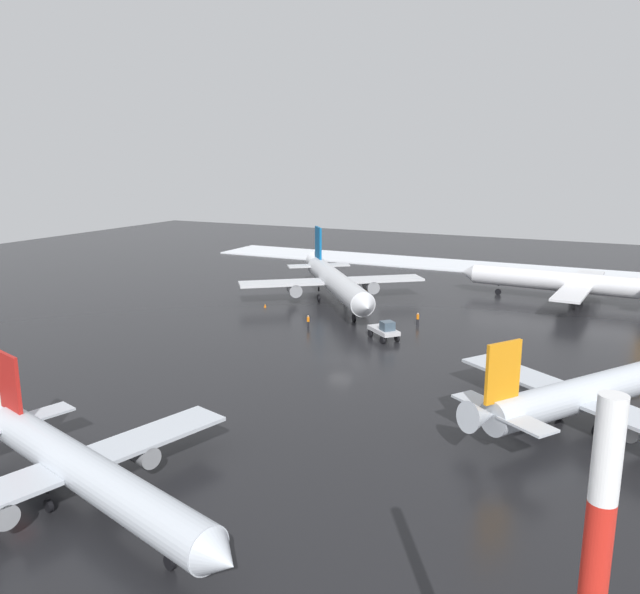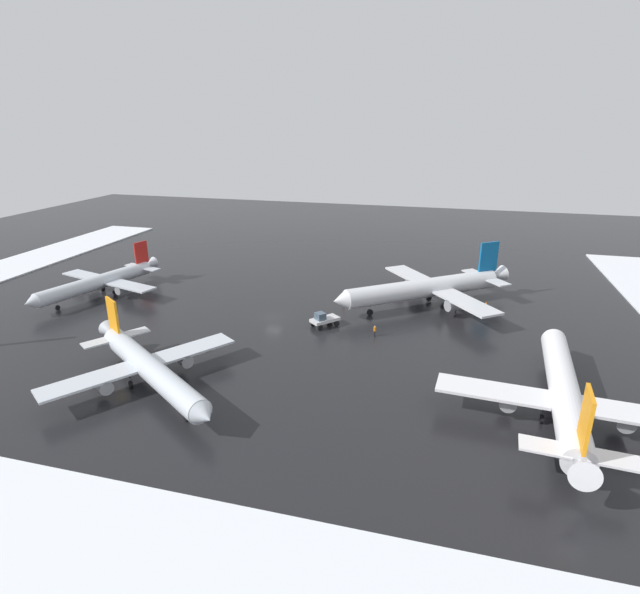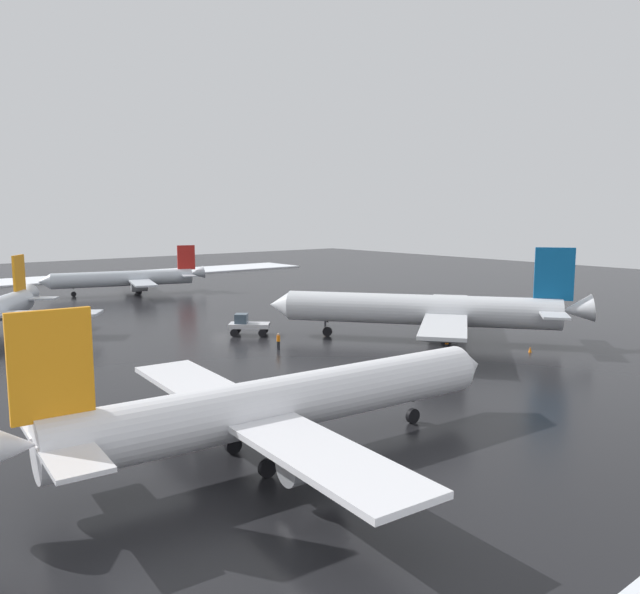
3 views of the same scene
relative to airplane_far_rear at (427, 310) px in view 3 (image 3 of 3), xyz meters
The scene contains 11 objects.
ground_plane 27.38m from the airplane_far_rear, 154.16° to the right, with size 240.00×240.00×0.00m, color black.
snow_bank_left 92.27m from the airplane_far_rear, behind, with size 14.00×116.00×0.27m, color white.
airplane_far_rear is the anchor object (origin of this frame).
airplane_distant_tail 60.34m from the airplane_far_rear, behind, with size 22.98×27.34×8.25m.
airplane_parked_portside 35.90m from the airplane_far_rear, 62.16° to the right, with size 27.16×32.71×9.71m.
pushback_tug 20.55m from the airplane_far_rear, 138.08° to the right, with size 4.68×4.92×2.50m.
ground_crew_mid_apron 16.85m from the airplane_far_rear, 113.81° to the right, with size 0.36×0.36×1.71m.
ground_crew_beside_wing 6.31m from the airplane_far_rear, 28.44° to the right, with size 0.36×0.36×1.71m.
ground_crew_by_nose_gear 14.84m from the airplane_far_rear, 169.53° to the right, with size 0.36×0.36×1.71m.
traffic_cone_near_nose 11.35m from the airplane_far_rear, 128.82° to the left, with size 0.36×0.36×0.55m, color orange.
traffic_cone_mid_line 11.54m from the airplane_far_rear, 20.29° to the left, with size 0.36×0.36×0.55m, color orange.
Camera 3 is at (69.52, -39.79, 14.05)m, focal length 35.00 mm.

